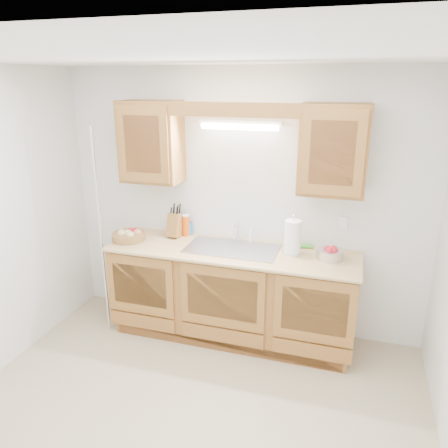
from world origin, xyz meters
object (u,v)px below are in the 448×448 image
at_px(knife_block, 175,225).
at_px(fruit_basket, 129,235).
at_px(paper_towel, 293,237).
at_px(apple_bowl, 330,253).

bearing_deg(knife_block, fruit_basket, -144.35).
bearing_deg(paper_towel, knife_block, 174.75).
bearing_deg(paper_towel, fruit_basket, -175.88).
xyz_separation_m(fruit_basket, apple_bowl, (1.90, 0.08, 0.01)).
bearing_deg(fruit_basket, knife_block, 28.99).
relative_size(knife_block, paper_towel, 0.93).
relative_size(knife_block, apple_bowl, 1.15).
distance_m(fruit_basket, apple_bowl, 1.91).
relative_size(fruit_basket, paper_towel, 0.95).
distance_m(knife_block, paper_towel, 1.18).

